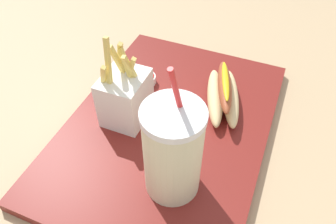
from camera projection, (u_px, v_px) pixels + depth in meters
name	position (u px, v px, depth m)	size (l,w,h in m)	color
ground_plane	(168.00, 135.00, 0.61)	(2.40, 2.40, 0.02)	tan
food_tray	(168.00, 127.00, 0.60)	(0.48, 0.34, 0.02)	maroon
soda_cup	(173.00, 152.00, 0.45)	(0.08, 0.08, 0.22)	beige
fries_basket	(125.00, 97.00, 0.57)	(0.09, 0.07, 0.17)	white
hot_dog_1	(223.00, 94.00, 0.61)	(0.16, 0.10, 0.06)	#E5C689
ketchup_cup_1	(146.00, 79.00, 0.66)	(0.04, 0.04, 0.02)	white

